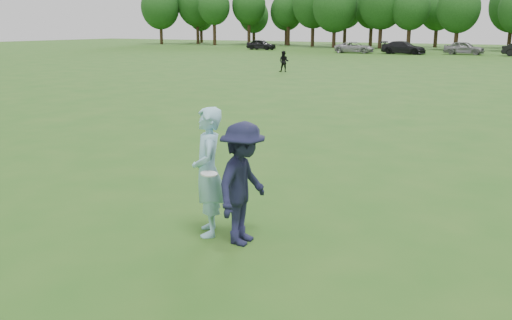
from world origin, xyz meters
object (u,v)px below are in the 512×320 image
at_px(car_a, 261,45).
at_px(defender, 243,184).
at_px(car_d, 403,48).
at_px(car_c, 355,47).
at_px(thrower, 208,172).
at_px(car_e, 464,48).
at_px(player_far_a, 284,62).

bearing_deg(car_a, defender, -148.76).
bearing_deg(car_d, car_c, 97.04).
bearing_deg(car_c, car_a, 73.94).
height_order(thrower, car_a, thrower).
distance_m(car_a, car_c, 14.79).
bearing_deg(car_e, car_a, 93.97).
distance_m(thrower, car_e, 61.94).
height_order(defender, car_c, defender).
bearing_deg(car_d, car_e, -67.11).
bearing_deg(car_c, car_e, -85.13).
relative_size(car_c, car_d, 0.93).
bearing_deg(car_a, car_d, -92.83).
bearing_deg(player_far_a, thrower, -74.77).
height_order(thrower, car_c, thrower).
bearing_deg(player_far_a, car_e, 67.59).
bearing_deg(thrower, car_a, 172.04).
xyz_separation_m(thrower, player_far_a, (-13.44, 29.36, -0.29)).
bearing_deg(defender, thrower, 81.85).
height_order(player_far_a, car_a, player_far_a).
xyz_separation_m(car_a, car_e, (27.16, 0.45, 0.06)).
bearing_deg(car_a, player_far_a, -145.95).
relative_size(player_far_a, car_d, 0.29).
xyz_separation_m(player_far_a, car_e, (7.48, 32.30, 0.01)).
distance_m(thrower, car_d, 60.64).
relative_size(player_far_a, car_a, 0.36).
xyz_separation_m(thrower, car_a, (-33.11, 61.20, -0.34)).
relative_size(defender, car_c, 0.40).
height_order(car_a, car_d, car_d).
relative_size(thrower, car_c, 0.44).
distance_m(player_far_a, car_e, 33.15).
bearing_deg(defender, car_d, 8.64).
xyz_separation_m(player_far_a, car_c, (-5.06, 29.59, -0.09)).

